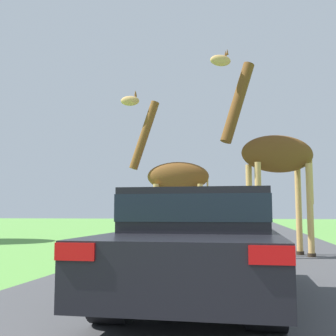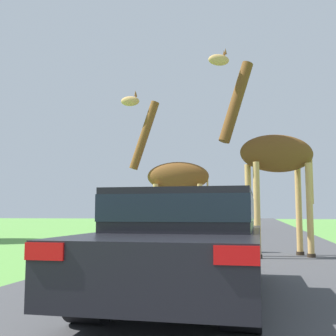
% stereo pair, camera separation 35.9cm
% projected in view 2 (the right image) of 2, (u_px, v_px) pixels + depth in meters
% --- Properties ---
extents(road, '(6.56, 120.00, 0.00)m').
position_uv_depth(road, '(252.00, 229.00, 29.96)').
color(road, '#424244').
rests_on(road, ground).
extents(giraffe_near_road, '(2.67, 0.89, 4.80)m').
position_uv_depth(giraffe_near_road, '(173.00, 176.00, 12.39)').
color(giraffe_near_road, tan).
rests_on(giraffe_near_road, ground).
extents(giraffe_companion, '(2.82, 1.52, 5.42)m').
position_uv_depth(giraffe_companion, '(272.00, 155.00, 11.02)').
color(giraffe_companion, tan).
rests_on(giraffe_companion, ground).
extents(car_lead_maroon, '(1.92, 4.72, 1.41)m').
position_uv_depth(car_lead_maroon, '(187.00, 240.00, 5.59)').
color(car_lead_maroon, black).
rests_on(car_lead_maroon, ground).
extents(car_queue_right, '(2.00, 4.61, 1.49)m').
position_uv_depth(car_queue_right, '(200.00, 220.00, 20.88)').
color(car_queue_right, gray).
rests_on(car_queue_right, ground).
extents(car_queue_left, '(1.95, 4.36, 1.17)m').
position_uv_depth(car_queue_left, '(228.00, 220.00, 27.55)').
color(car_queue_left, maroon).
rests_on(car_queue_left, ground).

